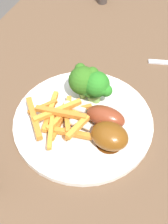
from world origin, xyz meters
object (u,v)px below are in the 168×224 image
Objects in this scene: dining_table at (73,149)px; chicken_drumstick_near at (108,135)px; chicken_drumstick_far at (103,116)px; dinner_plate at (84,120)px; broccoli_floret_middle at (85,79)px; broccoli_floret_back at (97,86)px; broccoli_floret_front at (91,88)px; carrot_fries_pile at (59,118)px.

chicken_drumstick_near reaches higher than dining_table.
dinner_plate is at bearing 95.83° from chicken_drumstick_far.
broccoli_floret_middle is 0.03m from broccoli_floret_back.
broccoli_floret_middle reaches higher than broccoli_floret_back.
dining_table is 20.85× the size of broccoli_floret_front.
broccoli_floret_middle is at bearing 74.45° from broccoli_floret_front.
broccoli_floret_middle reaches higher than chicken_drumstick_near.
chicken_drumstick_near is (-0.10, -0.09, -0.03)m from broccoli_floret_middle.
broccoli_floret_middle reaches higher than dining_table.
chicken_drumstick_far is (0.00, -0.04, 0.03)m from dinner_plate.
dinner_plate is 3.66× the size of broccoli_floret_middle.
dining_table is 0.19m from broccoli_floret_back.
broccoli_floret_middle is at bearing 81.04° from broccoli_floret_back.
broccoli_floret_back reaches higher than dining_table.
dinner_plate is at bearing 173.61° from broccoli_floret_back.
broccoli_floret_back is at bearing -6.39° from dinner_plate.
dinner_plate is 0.06m from carrot_fries_pile.
broccoli_floret_front is at bearing -18.08° from dining_table.
dining_table is at bearing 70.54° from chicken_drumstick_near.
broccoli_floret_back reaches higher than carrot_fries_pile.
carrot_fries_pile is at bearing 116.16° from chicken_drumstick_far.
broccoli_floret_front is (0.06, -0.02, 0.16)m from dining_table.
broccoli_floret_front is 0.37× the size of carrot_fries_pile.
broccoli_floret_back is (0.06, -0.03, 0.17)m from dining_table.
carrot_fries_pile is at bearing 159.88° from broccoli_floret_front.
chicken_drumstick_far is at bearing -63.84° from carrot_fries_pile.
broccoli_floret_front is (0.05, 0.01, 0.04)m from dinner_plate.
carrot_fries_pile reaches higher than dinner_plate.
chicken_drumstick_near is (-0.00, -0.10, 0.00)m from carrot_fries_pile.
broccoli_floret_front is 0.74× the size of broccoli_floret_middle.
chicken_drumstick_far is (-0.05, -0.06, -0.03)m from broccoli_floret_middle.
chicken_drumstick_far is (0.01, -0.07, 0.15)m from dining_table.
broccoli_floret_middle is 0.13m from chicken_drumstick_near.
broccoli_floret_front is 0.12m from chicken_drumstick_near.
broccoli_floret_middle is (0.06, -0.00, 0.18)m from dining_table.
broccoli_floret_middle reaches higher than dinner_plate.
broccoli_floret_middle is 0.09m from chicken_drumstick_far.
carrot_fries_pile is 1.18× the size of chicken_drumstick_far.
broccoli_floret_front is 0.46× the size of chicken_drumstick_near.
broccoli_floret_middle is 0.59× the size of chicken_drumstick_far.
dining_table is at bearing 161.92° from broccoli_floret_front.
broccoli_floret_front is at bearing 89.63° from broccoli_floret_back.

